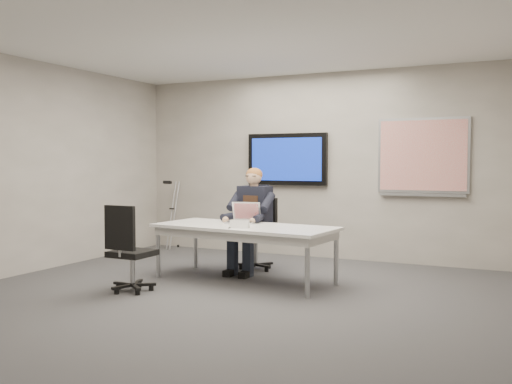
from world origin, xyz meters
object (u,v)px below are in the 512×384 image
at_px(seated_person, 249,230).
at_px(conference_table, 244,232).
at_px(office_chair_far, 258,247).
at_px(office_chair_near, 130,265).
at_px(laptop, 243,218).

bearing_deg(seated_person, conference_table, -63.13).
distance_m(conference_table, seated_person, 0.57).
xyz_separation_m(conference_table, office_chair_far, (-0.19, 0.78, -0.30)).
bearing_deg(office_chair_near, laptop, -117.92).
bearing_deg(conference_table, office_chair_far, 109.11).
height_order(seated_person, laptop, seated_person).
bearing_deg(office_chair_near, seated_person, -112.39).
bearing_deg(laptop, office_chair_far, 82.05).
bearing_deg(office_chair_near, office_chair_far, -109.93).
height_order(office_chair_near, seated_person, seated_person).
xyz_separation_m(conference_table, laptop, (-0.16, 0.27, 0.14)).
xyz_separation_m(office_chair_near, laptop, (0.74, 1.34, 0.44)).
distance_m(office_chair_far, seated_person, 0.35).
distance_m(office_chair_far, laptop, 0.68).
bearing_deg(conference_table, seated_person, 116.44).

